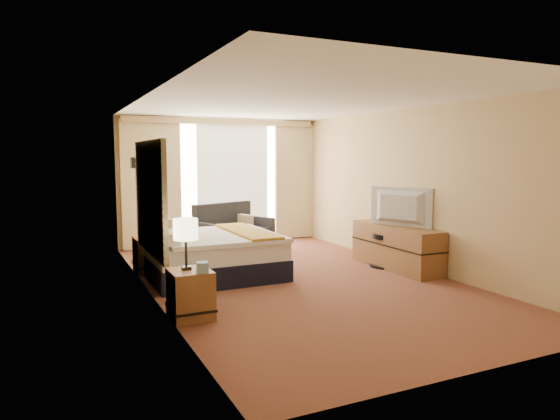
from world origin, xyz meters
name	(u,v)px	position (x,y,z in m)	size (l,w,h in m)	color
floor	(296,280)	(0.00, 0.00, 0.00)	(4.20, 7.00, 0.02)	#5B1A1C
ceiling	(296,102)	(0.00, 0.00, 2.60)	(4.20, 7.00, 0.02)	white
wall_back	(221,181)	(0.00, 3.50, 1.30)	(4.20, 0.02, 2.60)	tan
wall_front	(488,220)	(0.00, -3.50, 1.30)	(4.20, 0.02, 2.60)	tan
wall_left	(150,197)	(-2.10, 0.00, 1.30)	(0.02, 7.00, 2.60)	tan
wall_right	(411,188)	(2.10, 0.00, 1.30)	(0.02, 7.00, 2.60)	tan
headboard	(150,198)	(-2.06, 0.20, 1.28)	(0.06, 1.85, 1.50)	black
nightstand_left	(190,294)	(-1.87, -1.05, 0.28)	(0.45, 0.52, 0.55)	#965A36
nightstand_right	(149,254)	(-1.87, 1.45, 0.28)	(0.45, 0.52, 0.55)	#965A36
media_dresser	(396,247)	(1.83, 0.00, 0.35)	(0.50, 1.80, 0.70)	#965A36
window	(232,180)	(0.25, 3.47, 1.32)	(2.30, 0.02, 2.30)	silver
curtains	(222,176)	(0.00, 3.39, 1.41)	(4.12, 0.19, 2.56)	beige
bed	(212,254)	(-1.06, 0.74, 0.34)	(1.90, 1.74, 0.92)	black
loveseat	(232,236)	(-0.11, 2.49, 0.31)	(1.67, 1.29, 0.93)	#531917
floor_lamp	(137,188)	(-1.90, 2.30, 1.28)	(0.23, 0.23, 1.81)	black
desk_chair	(388,237)	(1.81, 0.18, 0.48)	(0.53, 0.53, 1.08)	black
lamp_left	(186,230)	(-1.90, -1.02, 1.00)	(0.28, 0.28, 0.58)	black
lamp_right	(151,212)	(-1.83, 1.41, 0.95)	(0.25, 0.25, 0.52)	black
tissue_box	(202,267)	(-1.77, -1.22, 0.61)	(0.13, 0.13, 0.12)	#82ACCA
telephone	(153,235)	(-1.80, 1.47, 0.58)	(0.16, 0.13, 0.06)	black
television	(398,207)	(1.78, -0.08, 1.01)	(1.09, 0.14, 0.63)	black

